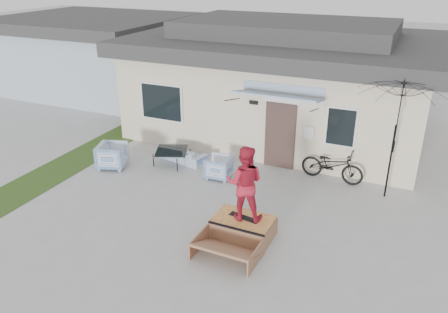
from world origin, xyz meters
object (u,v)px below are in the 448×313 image
at_px(armchair_right, 219,166).
at_px(coffee_table, 172,157).
at_px(bicycle, 333,162).
at_px(skateboard, 244,217).
at_px(skater, 245,182).
at_px(skate_ramp, 243,227).
at_px(armchair_left, 112,155).
at_px(patio_umbrella, 394,138).
at_px(loveseat, 184,151).

xyz_separation_m(armchair_right, coffee_table, (-1.78, 0.28, -0.13)).
xyz_separation_m(bicycle, skateboard, (-1.30, -3.74, -0.11)).
xyz_separation_m(armchair_right, skater, (1.82, -2.54, 1.03)).
distance_m(skate_ramp, skateboard, 0.26).
bearing_deg(armchair_left, patio_umbrella, -97.56).
height_order(armchair_right, skateboard, armchair_right).
bearing_deg(skateboard, skate_ramp, -81.44).
bearing_deg(armchair_left, skate_ramp, -128.19).
distance_m(loveseat, patio_umbrella, 6.41).
distance_m(armchair_left, armchair_right, 3.42).
bearing_deg(loveseat, skateboard, 150.27).
height_order(skate_ramp, skateboard, skateboard).
height_order(armchair_right, bicycle, bicycle).
xyz_separation_m(loveseat, skater, (3.37, -3.20, 1.09)).
distance_m(armchair_right, patio_umbrella, 4.95).
distance_m(armchair_left, bicycle, 6.74).
height_order(loveseat, skateboard, loveseat).
height_order(coffee_table, skate_ramp, coffee_table).
distance_m(bicycle, patio_umbrella, 1.99).
relative_size(coffee_table, patio_umbrella, 0.34).
relative_size(loveseat, coffee_table, 1.69).
relative_size(loveseat, skate_ramp, 0.89).
xyz_separation_m(armchair_left, skate_ramp, (5.17, -1.89, -0.20)).
bearing_deg(armchair_right, patio_umbrella, 95.84).
bearing_deg(coffee_table, armchair_right, -9.08).
xyz_separation_m(loveseat, bicycle, (4.68, 0.54, 0.28)).
relative_size(armchair_left, skateboard, 1.15).
bearing_deg(skater, armchair_right, -68.09).
distance_m(loveseat, armchair_right, 1.69).
height_order(armchair_right, patio_umbrella, patio_umbrella).
xyz_separation_m(armchair_right, bicycle, (3.12, 1.20, 0.23)).
xyz_separation_m(loveseat, armchair_right, (1.55, -0.66, 0.05)).
bearing_deg(skateboard, coffee_table, 151.60).
relative_size(loveseat, armchair_left, 1.89).
height_order(loveseat, skater, skater).
relative_size(loveseat, skateboard, 2.16).
bearing_deg(bicycle, armchair_left, 112.25).
height_order(coffee_table, patio_umbrella, patio_umbrella).
bearing_deg(patio_umbrella, skater, -130.69).
height_order(armchair_left, bicycle, bicycle).
bearing_deg(skateboard, bicycle, 80.50).
height_order(skateboard, skater, skater).
bearing_deg(bicycle, skate_ramp, 166.88).
xyz_separation_m(coffee_table, skateboard, (3.59, -2.82, 0.24)).
bearing_deg(armchair_left, skater, -127.73).
distance_m(skateboard, skater, 0.92).
relative_size(coffee_table, bicycle, 0.52).
height_order(armchair_right, skate_ramp, armchair_right).
xyz_separation_m(loveseat, skate_ramp, (3.37, -3.25, -0.09)).
bearing_deg(skateboard, armchair_right, 135.36).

